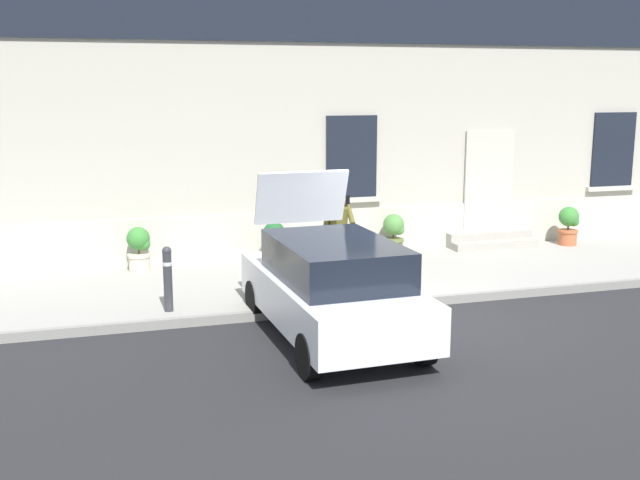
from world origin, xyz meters
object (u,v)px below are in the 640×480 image
Objects in this scene: bollard_far_left at (168,276)px; bollard_near_person at (367,263)px; planter_cream at (139,248)px; hatchback_car_white at (332,286)px; planter_charcoal at (275,242)px; planter_olive at (394,233)px; person_on_phone at (337,233)px; planter_terracotta at (569,225)px.

bollard_near_person is at bearing 0.00° from bollard_far_left.
bollard_near_person is at bearing -38.54° from planter_cream.
planter_charcoal is at bearing 87.78° from hatchback_car_white.
hatchback_car_white reaches higher than planter_olive.
person_on_phone is 2.34m from planter_charcoal.
bollard_far_left is at bearing -177.34° from person_on_phone.
hatchback_car_white is 4.79× the size of planter_olive.
bollard_near_person is 1.22× the size of planter_cream.
planter_cream is (-0.26, 2.86, -0.11)m from bollard_far_left.
person_on_phone is (0.76, 2.09, 0.35)m from hatchback_car_white.
planter_olive is (5.24, -0.00, 0.00)m from planter_cream.
hatchback_car_white is at bearing -36.39° from bollard_far_left.
planter_cream is (-3.58, 2.86, -0.11)m from bollard_near_person.
planter_charcoal is at bearing -4.20° from planter_cream.
planter_cream is (-3.21, 2.38, -0.54)m from person_on_phone.
planter_cream is 1.00× the size of planter_olive.
person_on_phone is 3.17m from planter_olive.
person_on_phone is 2.03× the size of planter_olive.
hatchback_car_white is 4.29m from planter_charcoal.
hatchback_car_white is 4.79× the size of planter_terracotta.
planter_charcoal and planter_olive have the same top height.
planter_cream and planter_olive have the same top height.
planter_olive is at bearing 177.21° from planter_terracotta.
hatchback_car_white reaches higher than bollard_near_person.
bollard_near_person is at bearing -70.09° from planter_charcoal.
person_on_phone is 2.03× the size of planter_cream.
hatchback_car_white reaches higher than planter_terracotta.
bollard_far_left is at bearing -163.72° from planter_terracotta.
hatchback_car_white is 5.10m from planter_cream.
bollard_near_person reaches higher than planter_charcoal.
bollard_far_left is 3.02m from person_on_phone.
bollard_far_left is 5.74m from planter_olive.
bollard_near_person is at bearing 55.01° from hatchback_car_white.
person_on_phone is at bearing 9.06° from bollard_far_left.
bollard_far_left is (-2.19, 1.62, -0.09)m from hatchback_car_white.
planter_terracotta is (9.09, 2.65, -0.11)m from bollard_far_left.
planter_olive is at bearing 43.25° from person_on_phone.
planter_charcoal is 1.00× the size of planter_terracotta.
planter_charcoal is 1.00× the size of planter_olive.
planter_olive is (2.79, 4.47, -0.19)m from hatchback_car_white.
planter_cream and planter_terracotta have the same top height.
planter_cream is at bearing 179.99° from planter_olive.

